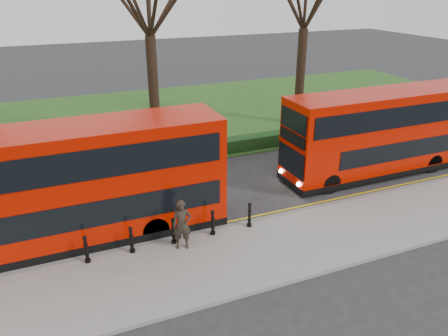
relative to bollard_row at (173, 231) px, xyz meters
name	(u,v)px	position (x,y,z in m)	size (l,w,h in m)	color
ground	(172,227)	(0.31, 1.35, -0.65)	(120.00, 120.00, 0.00)	#28282B
pavement	(196,267)	(0.31, -1.65, -0.57)	(60.00, 4.00, 0.15)	gray
kerb	(179,238)	(0.31, 0.35, -0.57)	(60.00, 0.25, 0.16)	slate
grass_verge	(111,123)	(0.31, 16.35, -0.62)	(60.00, 18.00, 0.06)	#254B19
hedge	(135,159)	(0.31, 8.15, -0.25)	(60.00, 0.90, 0.80)	black
yellow_line_outer	(177,236)	(0.31, 0.65, -0.64)	(60.00, 0.10, 0.01)	yellow
yellow_line_inner	(176,233)	(0.31, 0.85, -0.64)	(60.00, 0.10, 0.01)	yellow
bollard_row	(173,231)	(0.00, 0.00, 0.00)	(6.41, 0.15, 1.00)	black
bus_lead	(69,188)	(-3.32, 1.76, 1.64)	(11.40, 2.62, 4.54)	#B60F00
bus_rear	(384,133)	(11.80, 2.54, 1.49)	(10.67, 2.45, 4.25)	#B60F00
pedestrian	(182,225)	(0.22, -0.41, 0.46)	(0.70, 0.46, 1.91)	#2B241B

